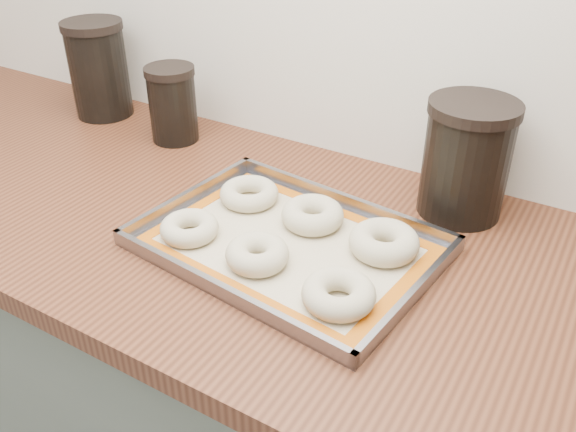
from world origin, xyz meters
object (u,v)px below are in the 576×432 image
Objects in this scene: bagel_front_left at (189,228)px; canister_mid at (173,104)px; canister_left at (99,69)px; bagel_front_mid at (257,254)px; bagel_back_right at (384,242)px; bagel_back_mid at (313,215)px; bagel_front_right at (339,294)px; canister_right at (466,159)px; bagel_back_left at (249,194)px; baking_tray at (288,244)px.

bagel_front_left is 0.59× the size of canister_mid.
bagel_front_left is 0.60m from canister_left.
bagel_back_right reaches higher than bagel_front_mid.
bagel_front_mid and bagel_back_mid have the same top height.
canister_mid reaches higher than bagel_front_right.
canister_right reaches higher than bagel_front_left.
bagel_front_right is at bearing -91.82° from bagel_back_right.
canister_right reaches higher than bagel_back_right.
bagel_front_right is 1.00× the size of bagel_back_left.
bagel_back_mid is at bearing 173.98° from bagel_back_right.
bagel_back_left is (-0.13, 0.08, 0.01)m from baking_tray.
canister_mid is at bearing 150.40° from bagel_front_right.
bagel_back_mid is (0.16, 0.14, 0.00)m from bagel_front_left.
canister_left is 1.07× the size of canister_right.
bagel_front_right is 0.21m from bagel_back_mid.
canister_mid is (-0.56, 0.17, 0.06)m from bagel_back_right.
bagel_back_right reaches higher than bagel_front_left.
bagel_front_right is 0.48× the size of canister_left.
canister_mid is (-0.43, 0.15, 0.06)m from bagel_back_mid.
bagel_back_left is (0.02, 0.14, 0.00)m from bagel_front_left.
canister_right reaches higher than baking_tray.
bagel_back_right is (0.14, 0.06, 0.02)m from baking_tray.
baking_tray is at bearing -21.02° from canister_left.
baking_tray is 4.69× the size of bagel_front_right.
canister_left is (-0.53, 0.17, 0.09)m from bagel_back_left.
bagel_front_mid is 0.20m from bagel_back_right.
canister_mid is (-0.41, 0.30, 0.06)m from bagel_front_mid.
bagel_front_right reaches higher than baking_tray.
baking_tray is at bearing -32.30° from bagel_back_left.
bagel_front_mid is 0.93× the size of bagel_front_right.
bagel_back_left is 1.00× the size of bagel_back_mid.
canister_mid reaches higher than baking_tray.
bagel_back_left is at bearing 147.70° from baking_tray.
baking_tray is 0.08m from bagel_back_mid.
canister_right reaches higher than canister_mid.
canister_left reaches higher than canister_mid.
bagel_back_left is 0.56m from canister_left.
canister_left is 1.35× the size of canister_mid.
baking_tray is 4.68× the size of bagel_back_left.
bagel_back_mid is at bearing 86.99° from baking_tray.
bagel_front_left is 0.48m from canister_right.
bagel_front_right is 0.36m from canister_right.
bagel_back_mid reaches higher than bagel_front_left.
canister_mid is (-0.56, 0.32, 0.06)m from bagel_front_right.
canister_left is (-0.64, 0.32, 0.09)m from bagel_front_mid.
baking_tray is 0.16m from bagel_back_left.
bagel_back_right is (0.14, -0.01, 0.00)m from bagel_back_mid.
baking_tray is at bearing 146.93° from bagel_front_right.
canister_mid is (-0.29, 0.15, 0.06)m from bagel_back_left.
bagel_back_mid reaches higher than baking_tray.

